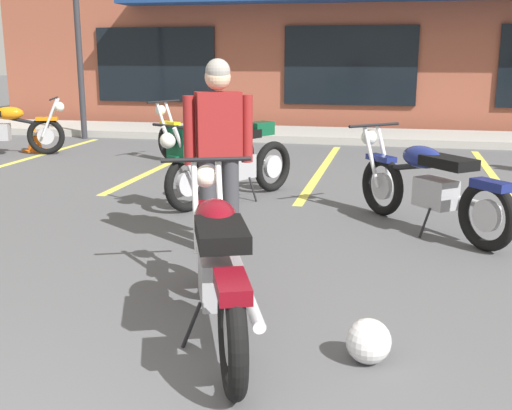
# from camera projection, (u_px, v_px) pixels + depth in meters

# --- Properties ---
(ground_plane) EXTENTS (80.00, 80.00, 0.00)m
(ground_plane) POSITION_uv_depth(u_px,v_px,m) (265.00, 253.00, 5.56)
(ground_plane) COLOR #515154
(sidewalk_kerb) EXTENTS (22.00, 1.80, 0.14)m
(sidewalk_kerb) POSITION_uv_depth(u_px,v_px,m) (343.00, 136.00, 12.93)
(sidewalk_kerb) COLOR #A8A59E
(sidewalk_kerb) RESTS_ON ground_plane
(brick_storefront_building) EXTENTS (16.92, 6.24, 3.63)m
(brick_storefront_building) POSITION_uv_depth(u_px,v_px,m) (358.00, 49.00, 16.21)
(brick_storefront_building) COLOR brown
(brick_storefront_building) RESTS_ON ground_plane
(painted_stall_lines) EXTENTS (9.95, 4.80, 0.01)m
(painted_stall_lines) POSITION_uv_depth(u_px,v_px,m) (322.00, 169.00, 9.53)
(painted_stall_lines) COLOR #DBCC4C
(painted_stall_lines) RESTS_ON ground_plane
(motorcycle_foreground_classic) EXTENTS (1.07, 2.01, 0.98)m
(motorcycle_foreground_classic) POSITION_uv_depth(u_px,v_px,m) (219.00, 263.00, 3.87)
(motorcycle_foreground_classic) COLOR black
(motorcycle_foreground_classic) RESTS_ON ground_plane
(motorcycle_red_sportbike) EXTENTS (2.03, 1.02, 0.98)m
(motorcycle_red_sportbike) POSITION_uv_depth(u_px,v_px,m) (3.00, 128.00, 10.78)
(motorcycle_red_sportbike) COLOR black
(motorcycle_red_sportbike) RESTS_ON ground_plane
(motorcycle_black_cruiser) EXTENTS (1.91, 1.28, 0.98)m
(motorcycle_black_cruiser) POSITION_uv_depth(u_px,v_px,m) (202.00, 137.00, 9.67)
(motorcycle_black_cruiser) COLOR black
(motorcycle_black_cruiser) RESTS_ON ground_plane
(motorcycle_silver_naked) EXTENTS (1.56, 1.73, 0.98)m
(motorcycle_silver_naked) POSITION_uv_depth(u_px,v_px,m) (429.00, 185.00, 6.16)
(motorcycle_silver_naked) COLOR black
(motorcycle_silver_naked) RESTS_ON ground_plane
(motorcycle_blue_standard) EXTENTS (1.30, 1.90, 0.98)m
(motorcycle_blue_standard) POSITION_uv_depth(u_px,v_px,m) (226.00, 158.00, 7.33)
(motorcycle_blue_standard) COLOR black
(motorcycle_blue_standard) RESTS_ON ground_plane
(person_by_back_row) EXTENTS (0.58, 0.39, 1.68)m
(person_by_back_row) POSITION_uv_depth(u_px,v_px,m) (219.00, 145.00, 5.42)
(person_by_back_row) COLOR black
(person_by_back_row) RESTS_ON ground_plane
(helmet_on_pavement) EXTENTS (0.26, 0.26, 0.26)m
(helmet_on_pavement) POSITION_uv_depth(u_px,v_px,m) (368.00, 341.00, 3.57)
(helmet_on_pavement) COLOR silver
(helmet_on_pavement) RESTS_ON ground_plane
(traffic_cone) EXTENTS (0.34, 0.34, 0.53)m
(traffic_cone) POSITION_uv_depth(u_px,v_px,m) (34.00, 137.00, 11.26)
(traffic_cone) COLOR orange
(traffic_cone) RESTS_ON ground_plane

